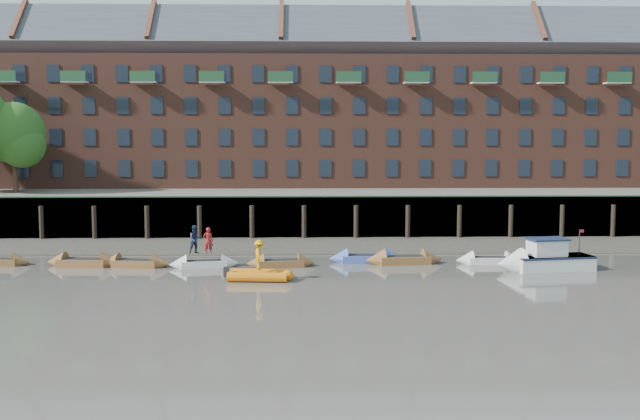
{
  "coord_description": "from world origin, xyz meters",
  "views": [
    {
      "loc": [
        1.74,
        -35.28,
        7.84
      ],
      "look_at": [
        2.97,
        12.0,
        3.2
      ],
      "focal_mm": 42.0,
      "sensor_mm": 36.0,
      "label": 1
    }
  ],
  "objects_px": {
    "rowboat_5": "(366,258)",
    "rib_tender": "(261,275)",
    "rowboat_3": "(204,264)",
    "rowboat_7": "(489,260)",
    "rowboat_1": "(84,262)",
    "rowboat_2": "(136,263)",
    "motor_launch": "(537,260)",
    "rowboat_4": "(281,263)",
    "rowboat_6": "(404,260)",
    "person_rower_a": "(208,241)",
    "person_rower_b": "(195,239)",
    "person_rib_crew": "(259,255)"
  },
  "relations": [
    {
      "from": "rowboat_3",
      "to": "rowboat_5",
      "type": "bearing_deg",
      "value": 0.18
    },
    {
      "from": "rowboat_1",
      "to": "person_rower_b",
      "type": "bearing_deg",
      "value": 2.38
    },
    {
      "from": "rowboat_6",
      "to": "rib_tender",
      "type": "relative_size",
      "value": 1.38
    },
    {
      "from": "rowboat_2",
      "to": "rowboat_3",
      "type": "height_order",
      "value": "rowboat_2"
    },
    {
      "from": "rowboat_5",
      "to": "motor_launch",
      "type": "distance_m",
      "value": 10.33
    },
    {
      "from": "rowboat_3",
      "to": "rowboat_5",
      "type": "distance_m",
      "value": 10.05
    },
    {
      "from": "rowboat_3",
      "to": "rowboat_7",
      "type": "relative_size",
      "value": 1.03
    },
    {
      "from": "rowboat_2",
      "to": "person_rower_b",
      "type": "distance_m",
      "value": 3.92
    },
    {
      "from": "rowboat_1",
      "to": "rowboat_7",
      "type": "distance_m",
      "value": 24.93
    },
    {
      "from": "rowboat_3",
      "to": "rib_tender",
      "type": "bearing_deg",
      "value": -57.56
    },
    {
      "from": "rib_tender",
      "to": "rowboat_4",
      "type": "bearing_deg",
      "value": 82.79
    },
    {
      "from": "rowboat_4",
      "to": "rowboat_1",
      "type": "bearing_deg",
      "value": 171.51
    },
    {
      "from": "rowboat_2",
      "to": "rowboat_5",
      "type": "xyz_separation_m",
      "value": [
        14.08,
        1.28,
        0.02
      ]
    },
    {
      "from": "rowboat_4",
      "to": "rib_tender",
      "type": "xyz_separation_m",
      "value": [
        -0.98,
        -4.28,
        0.05
      ]
    },
    {
      "from": "rowboat_7",
      "to": "rib_tender",
      "type": "height_order",
      "value": "rowboat_7"
    },
    {
      "from": "rowboat_1",
      "to": "person_rib_crew",
      "type": "xyz_separation_m",
      "value": [
        10.95,
        -4.69,
        1.16
      ]
    },
    {
      "from": "rowboat_2",
      "to": "rib_tender",
      "type": "xyz_separation_m",
      "value": [
        7.82,
        -4.47,
        0.05
      ]
    },
    {
      "from": "rib_tender",
      "to": "motor_launch",
      "type": "relative_size",
      "value": 0.59
    },
    {
      "from": "motor_launch",
      "to": "rowboat_7",
      "type": "bearing_deg",
      "value": -56.4
    },
    {
      "from": "person_rower_a",
      "to": "person_rib_crew",
      "type": "relative_size",
      "value": 0.98
    },
    {
      "from": "motor_launch",
      "to": "rowboat_5",
      "type": "bearing_deg",
      "value": -26.65
    },
    {
      "from": "rowboat_3",
      "to": "motor_launch",
      "type": "bearing_deg",
      "value": -13.22
    },
    {
      "from": "rowboat_1",
      "to": "rowboat_2",
      "type": "xyz_separation_m",
      "value": [
        3.22,
        -0.28,
        -0.01
      ]
    },
    {
      "from": "rowboat_6",
      "to": "motor_launch",
      "type": "xyz_separation_m",
      "value": [
        7.54,
        -2.48,
        0.37
      ]
    },
    {
      "from": "rowboat_1",
      "to": "rib_tender",
      "type": "height_order",
      "value": "rowboat_1"
    },
    {
      "from": "rowboat_5",
      "to": "rib_tender",
      "type": "relative_size",
      "value": 1.3
    },
    {
      "from": "person_rower_b",
      "to": "person_rib_crew",
      "type": "distance_m",
      "value": 5.9
    },
    {
      "from": "rowboat_2",
      "to": "rowboat_7",
      "type": "distance_m",
      "value": 21.72
    },
    {
      "from": "rowboat_3",
      "to": "rowboat_7",
      "type": "distance_m",
      "value": 17.57
    },
    {
      "from": "rowboat_5",
      "to": "rib_tender",
      "type": "xyz_separation_m",
      "value": [
        -6.26,
        -5.75,
        0.03
      ]
    },
    {
      "from": "rowboat_3",
      "to": "rowboat_7",
      "type": "height_order",
      "value": "rowboat_7"
    },
    {
      "from": "rowboat_1",
      "to": "person_rower_b",
      "type": "relative_size",
      "value": 2.75
    },
    {
      "from": "person_rower_a",
      "to": "rowboat_2",
      "type": "bearing_deg",
      "value": -13.31
    },
    {
      "from": "rowboat_2",
      "to": "rowboat_4",
      "type": "height_order",
      "value": "rowboat_2"
    },
    {
      "from": "rowboat_4",
      "to": "person_rower_a",
      "type": "distance_m",
      "value": 4.59
    },
    {
      "from": "person_rower_a",
      "to": "person_rower_b",
      "type": "relative_size",
      "value": 0.94
    },
    {
      "from": "rowboat_4",
      "to": "rib_tender",
      "type": "bearing_deg",
      "value": -109.11
    },
    {
      "from": "rowboat_5",
      "to": "rowboat_7",
      "type": "xyz_separation_m",
      "value": [
        7.63,
        -0.7,
        -0.02
      ]
    },
    {
      "from": "rib_tender",
      "to": "rowboat_1",
      "type": "bearing_deg",
      "value": 162.4
    },
    {
      "from": "rowboat_6",
      "to": "person_rower_a",
      "type": "distance_m",
      "value": 12.08
    },
    {
      "from": "rowboat_7",
      "to": "person_rib_crew",
      "type": "height_order",
      "value": "person_rib_crew"
    },
    {
      "from": "rowboat_5",
      "to": "rowboat_6",
      "type": "distance_m",
      "value": 2.39
    },
    {
      "from": "rowboat_1",
      "to": "rowboat_2",
      "type": "bearing_deg",
      "value": 1.06
    },
    {
      "from": "person_rower_b",
      "to": "motor_launch",
      "type": "bearing_deg",
      "value": -30.05
    },
    {
      "from": "rowboat_2",
      "to": "motor_launch",
      "type": "distance_m",
      "value": 24.0
    },
    {
      "from": "rib_tender",
      "to": "person_rower_b",
      "type": "height_order",
      "value": "person_rower_b"
    },
    {
      "from": "rowboat_4",
      "to": "rowboat_6",
      "type": "xyz_separation_m",
      "value": [
        7.59,
        0.86,
        0.03
      ]
    },
    {
      "from": "motor_launch",
      "to": "person_rib_crew",
      "type": "bearing_deg",
      "value": -0.09
    },
    {
      "from": "rowboat_3",
      "to": "person_rower_a",
      "type": "height_order",
      "value": "person_rower_a"
    },
    {
      "from": "rowboat_1",
      "to": "rowboat_7",
      "type": "bearing_deg",
      "value": 6.73
    }
  ]
}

